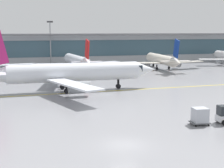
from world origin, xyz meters
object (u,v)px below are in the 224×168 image
object	(u,v)px
gate_airplane_3	(77,61)
cargo_dolly_lead	(200,116)
taxiing_regional_jet	(72,73)
gate_airplane_4	(162,60)
apron_light_mast_1	(50,41)

from	to	relation	value
gate_airplane_3	cargo_dolly_lead	size ratio (longest dim) A/B	11.58
gate_airplane_3	taxiing_regional_jet	bearing A→B (deg)	164.37
gate_airplane_4	taxiing_regional_jet	size ratio (longest dim) A/B	0.81
cargo_dolly_lead	taxiing_regional_jet	bearing A→B (deg)	117.06
cargo_dolly_lead	gate_airplane_3	bearing A→B (deg)	99.35
gate_airplane_3	apron_light_mast_1	distance (m)	16.51
gate_airplane_4	cargo_dolly_lead	size ratio (longest dim) A/B	11.58
cargo_dolly_lead	gate_airplane_4	bearing A→B (deg)	76.15
gate_airplane_3	gate_airplane_4	xyz separation A→B (m)	(22.92, -3.53, 0.00)
gate_airplane_3	apron_light_mast_1	bearing A→B (deg)	15.55
gate_airplane_4	cargo_dolly_lead	distance (m)	57.45
taxiing_regional_jet	cargo_dolly_lead	bearing A→B (deg)	-70.50
cargo_dolly_lead	apron_light_mast_1	bearing A→B (deg)	102.76
gate_airplane_4	apron_light_mast_1	size ratio (longest dim) A/B	1.94
gate_airplane_3	cargo_dolly_lead	distance (m)	57.91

